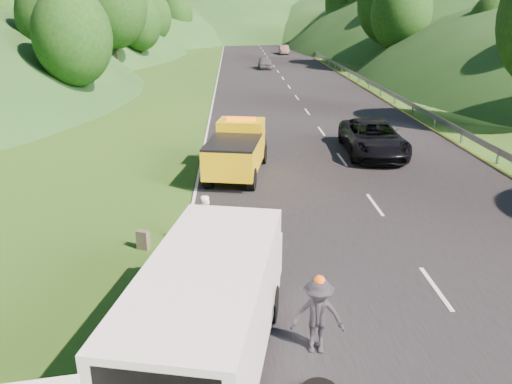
{
  "coord_description": "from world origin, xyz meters",
  "views": [
    {
      "loc": [
        -2.31,
        -13.31,
        7.03
      ],
      "look_at": [
        -1.6,
        2.14,
        1.3
      ],
      "focal_mm": 35.0,
      "sensor_mm": 36.0,
      "label": 1
    }
  ],
  "objects_px": {
    "white_van": "(210,307)",
    "passing_suv": "(372,154)",
    "woman": "(208,247)",
    "suitcase": "(143,240)",
    "tow_truck": "(238,149)",
    "child": "(234,267)",
    "worker": "(316,351)"
  },
  "relations": [
    {
      "from": "child",
      "to": "worker",
      "type": "distance_m",
      "value": 4.25
    },
    {
      "from": "child",
      "to": "suitcase",
      "type": "relative_size",
      "value": 1.6
    },
    {
      "from": "child",
      "to": "suitcase",
      "type": "xyz_separation_m",
      "value": [
        -2.78,
        1.26,
        0.31
      ]
    },
    {
      "from": "worker",
      "to": "passing_suv",
      "type": "xyz_separation_m",
      "value": [
        5.33,
        15.38,
        0.0
      ]
    },
    {
      "from": "woman",
      "to": "passing_suv",
      "type": "height_order",
      "value": "woman"
    },
    {
      "from": "tow_truck",
      "to": "white_van",
      "type": "relative_size",
      "value": 0.77
    },
    {
      "from": "tow_truck",
      "to": "child",
      "type": "height_order",
      "value": "tow_truck"
    },
    {
      "from": "child",
      "to": "passing_suv",
      "type": "xyz_separation_m",
      "value": [
        7.11,
        11.52,
        0.0
      ]
    },
    {
      "from": "white_van",
      "to": "child",
      "type": "xyz_separation_m",
      "value": [
        0.47,
        4.22,
        -1.42
      ]
    },
    {
      "from": "worker",
      "to": "tow_truck",
      "type": "bearing_deg",
      "value": 103.61
    },
    {
      "from": "tow_truck",
      "to": "white_van",
      "type": "height_order",
      "value": "white_van"
    },
    {
      "from": "white_van",
      "to": "suitcase",
      "type": "distance_m",
      "value": 6.05
    },
    {
      "from": "child",
      "to": "worker",
      "type": "xyz_separation_m",
      "value": [
        1.78,
        -3.86,
        0.0
      ]
    },
    {
      "from": "white_van",
      "to": "tow_truck",
      "type": "bearing_deg",
      "value": 98.24
    },
    {
      "from": "woman",
      "to": "suitcase",
      "type": "bearing_deg",
      "value": 100.18
    },
    {
      "from": "white_van",
      "to": "worker",
      "type": "distance_m",
      "value": 2.68
    },
    {
      "from": "suitcase",
      "to": "passing_suv",
      "type": "xyz_separation_m",
      "value": [
        9.89,
        10.26,
        -0.31
      ]
    },
    {
      "from": "tow_truck",
      "to": "passing_suv",
      "type": "relative_size",
      "value": 0.97
    },
    {
      "from": "tow_truck",
      "to": "child",
      "type": "bearing_deg",
      "value": -81.24
    },
    {
      "from": "white_van",
      "to": "passing_suv",
      "type": "distance_m",
      "value": 17.53
    },
    {
      "from": "tow_truck",
      "to": "woman",
      "type": "height_order",
      "value": "tow_truck"
    },
    {
      "from": "worker",
      "to": "child",
      "type": "bearing_deg",
      "value": 121.17
    },
    {
      "from": "worker",
      "to": "passing_suv",
      "type": "height_order",
      "value": "worker"
    },
    {
      "from": "white_van",
      "to": "suitcase",
      "type": "xyz_separation_m",
      "value": [
        -2.31,
        5.48,
        -1.11
      ]
    },
    {
      "from": "woman",
      "to": "white_van",
      "type": "bearing_deg",
      "value": -167.6
    },
    {
      "from": "passing_suv",
      "to": "child",
      "type": "bearing_deg",
      "value": -118.77
    },
    {
      "from": "tow_truck",
      "to": "passing_suv",
      "type": "height_order",
      "value": "tow_truck"
    },
    {
      "from": "white_van",
      "to": "child",
      "type": "height_order",
      "value": "white_van"
    },
    {
      "from": "child",
      "to": "worker",
      "type": "height_order",
      "value": "worker"
    },
    {
      "from": "child",
      "to": "passing_suv",
      "type": "height_order",
      "value": "passing_suv"
    },
    {
      "from": "worker",
      "to": "suitcase",
      "type": "bearing_deg",
      "value": 138.11
    },
    {
      "from": "white_van",
      "to": "woman",
      "type": "relative_size",
      "value": 4.4
    }
  ]
}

